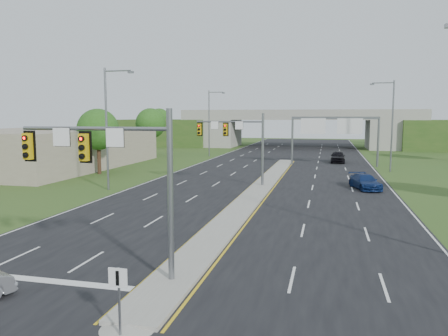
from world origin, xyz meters
The scene contains 21 objects.
ground centered at (0.00, 0.00, 0.00)m, with size 240.00×240.00×0.00m, color #2E4F1C.
road centered at (0.00, 35.00, 0.01)m, with size 24.00×160.00×0.02m, color black.
median centered at (0.00, 23.00, 0.10)m, with size 2.00×54.00×0.16m, color gray.
median_nose centered at (0.00, -4.00, 0.10)m, with size 2.00×2.00×0.16m, color gray.
lane_markings centered at (-0.60, 28.91, 0.02)m, with size 23.72×160.00×0.01m.
signal_mast_near centered at (-2.26, -0.07, 4.73)m, with size 6.62×0.60×7.00m.
signal_mast_far centered at (-2.26, 24.93, 4.73)m, with size 6.62×0.60×7.00m.
keep_right_sign centered at (0.00, -4.53, 1.52)m, with size 0.60×0.13×2.20m.
sign_gantry centered at (6.68, 44.92, 5.24)m, with size 11.58×0.44×6.67m.
overpass centered at (0.00, 80.00, 3.55)m, with size 80.00×14.00×8.10m.
lightpole_l_mid centered at (-13.30, 20.00, 6.10)m, with size 2.85×0.25×11.00m.
lightpole_l_far centered at (-13.30, 55.00, 6.10)m, with size 2.85×0.25×11.00m.
lightpole_r_far centered at (13.30, 40.00, 6.10)m, with size 2.85×0.25×11.00m.
tree_l_near centered at (-20.00, 30.00, 5.18)m, with size 4.80×4.80×7.60m.
tree_l_mid centered at (-24.00, 55.00, 5.51)m, with size 5.20×5.20×8.12m.
tree_back_a centered at (-38.00, 94.00, 5.84)m, with size 6.00×6.00×8.85m.
tree_back_b centered at (-24.00, 94.00, 5.51)m, with size 5.60×5.60×8.32m.
tree_back_c centered at (24.00, 94.00, 5.51)m, with size 5.60×5.60×8.32m.
commercial_building centered at (-30.00, 35.00, 2.50)m, with size 18.00×30.00×5.00m, color gray.
car_far_b centered at (9.45, 25.76, 0.70)m, with size 1.91×4.69×1.36m, color navy.
car_far_c centered at (7.47, 49.50, 0.87)m, with size 2.00×4.97×1.69m, color black.
Camera 1 is at (5.98, -16.00, 6.68)m, focal length 35.00 mm.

